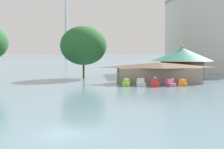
# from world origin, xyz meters

# --- Properties ---
(ground_plane) EXTENTS (2000.00, 2000.00, 0.00)m
(ground_plane) POSITION_xyz_m (0.00, 0.00, 0.00)
(ground_plane) COLOR slate
(pedal_boat_lime) EXTENTS (1.85, 3.04, 1.53)m
(pedal_boat_lime) POSITION_xyz_m (8.66, 33.11, 0.51)
(pedal_boat_lime) COLOR #8CCC3F
(pedal_boat_lime) RESTS_ON ground
(pedal_boat_white) EXTENTS (1.57, 2.32, 1.58)m
(pedal_boat_white) POSITION_xyz_m (11.29, 32.59, 0.56)
(pedal_boat_white) COLOR white
(pedal_boat_white) RESTS_ON ground
(pedal_boat_red) EXTENTS (1.90, 2.93, 1.83)m
(pedal_boat_red) POSITION_xyz_m (13.75, 31.64, 0.54)
(pedal_boat_red) COLOR red
(pedal_boat_red) RESTS_ON ground
(pedal_boat_pink) EXTENTS (1.81, 2.73, 1.56)m
(pedal_boat_pink) POSITION_xyz_m (16.61, 31.99, 0.51)
(pedal_boat_pink) COLOR pink
(pedal_boat_pink) RESTS_ON ground
(pedal_boat_orange) EXTENTS (2.12, 2.56, 1.40)m
(pedal_boat_orange) POSITION_xyz_m (19.18, 32.51, 0.47)
(pedal_boat_orange) COLOR orange
(pedal_boat_orange) RESTS_ON ground
(boathouse) EXTENTS (17.56, 7.31, 4.19)m
(boathouse) POSITION_xyz_m (15.77, 37.67, 2.19)
(boathouse) COLOR gray
(boathouse) RESTS_ON ground
(green_roof_pavilion) EXTENTS (13.88, 13.88, 7.91)m
(green_roof_pavilion) POSITION_xyz_m (23.13, 45.56, 4.23)
(green_roof_pavilion) COLOR brown
(green_roof_pavilion) RESTS_ON ground
(shoreline_tree_mid) EXTENTS (10.98, 10.98, 12.42)m
(shoreline_tree_mid) POSITION_xyz_m (0.57, 49.94, 7.80)
(shoreline_tree_mid) COLOR brown
(shoreline_tree_mid) RESTS_ON ground
(background_building_block) EXTENTS (24.38, 20.03, 23.88)m
(background_building_block) POSITION_xyz_m (40.60, 73.47, 11.96)
(background_building_block) COLOR beige
(background_building_block) RESTS_ON ground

